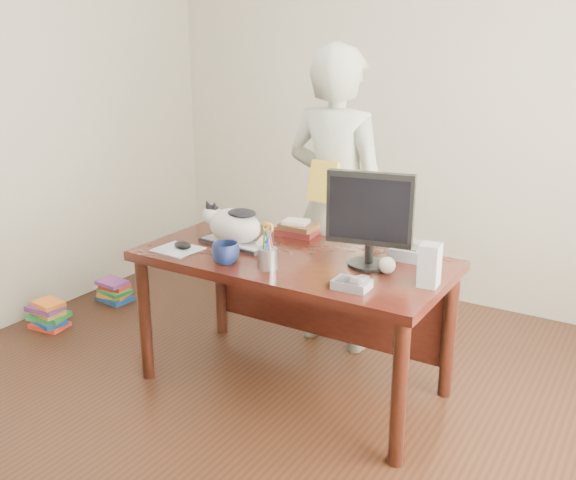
# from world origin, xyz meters

# --- Properties ---
(room) EXTENTS (4.50, 4.50, 4.50)m
(room) POSITION_xyz_m (0.00, 0.00, 1.35)
(room) COLOR black
(room) RESTS_ON ground
(desk) EXTENTS (1.60, 0.80, 0.75)m
(desk) POSITION_xyz_m (0.00, 0.68, 0.60)
(desk) COLOR black
(desk) RESTS_ON ground
(keyboard) EXTENTS (0.42, 0.20, 0.02)m
(keyboard) POSITION_xyz_m (-0.36, 0.59, 0.76)
(keyboard) COLOR black
(keyboard) RESTS_ON desk
(cat) EXTENTS (0.40, 0.22, 0.23)m
(cat) POSITION_xyz_m (-0.37, 0.59, 0.87)
(cat) COLOR silver
(cat) RESTS_ON keyboard
(monitor) EXTENTS (0.42, 0.24, 0.47)m
(monitor) POSITION_xyz_m (0.40, 0.65, 1.02)
(monitor) COLOR black
(monitor) RESTS_ON desk
(pen_cup) EXTENTS (0.12, 0.12, 0.24)m
(pen_cup) POSITION_xyz_m (-0.01, 0.37, 0.82)
(pen_cup) COLOR gray
(pen_cup) RESTS_ON desk
(mousepad) EXTENTS (0.23, 0.21, 0.01)m
(mousepad) POSITION_xyz_m (-0.57, 0.37, 0.75)
(mousepad) COLOR #B2B9BF
(mousepad) RESTS_ON desk
(mouse) EXTENTS (0.11, 0.07, 0.04)m
(mouse) POSITION_xyz_m (-0.55, 0.39, 0.77)
(mouse) COLOR black
(mouse) RESTS_ON mousepad
(coffee_mug) EXTENTS (0.17, 0.17, 0.11)m
(coffee_mug) POSITION_xyz_m (-0.22, 0.33, 0.80)
(coffee_mug) COLOR #0E1638
(coffee_mug) RESTS_ON desk
(phone) EXTENTS (0.17, 0.14, 0.07)m
(phone) POSITION_xyz_m (0.46, 0.35, 0.77)
(phone) COLOR slate
(phone) RESTS_ON desk
(speaker) EXTENTS (0.09, 0.10, 0.20)m
(speaker) POSITION_xyz_m (0.73, 0.57, 0.85)
(speaker) COLOR #939396
(speaker) RESTS_ON desk
(baseball) EXTENTS (0.08, 0.08, 0.08)m
(baseball) POSITION_xyz_m (0.51, 0.62, 0.79)
(baseball) COLOR beige
(baseball) RESTS_ON desk
(book_stack) EXTENTS (0.24, 0.18, 0.08)m
(book_stack) POSITION_xyz_m (-0.17, 0.94, 0.79)
(book_stack) COLOR #501515
(book_stack) RESTS_ON desk
(calculator) EXTENTS (0.18, 0.23, 0.07)m
(calculator) POSITION_xyz_m (0.52, 0.90, 0.78)
(calculator) COLOR slate
(calculator) RESTS_ON desk
(person) EXTENTS (0.68, 0.47, 1.80)m
(person) POSITION_xyz_m (-0.07, 1.21, 0.90)
(person) COLOR silver
(person) RESTS_ON ground
(held_book) EXTENTS (0.18, 0.11, 0.24)m
(held_book) POSITION_xyz_m (-0.07, 1.04, 1.05)
(held_book) COLOR gold
(held_book) RESTS_ON person
(book_pile_a) EXTENTS (0.27, 0.22, 0.18)m
(book_pile_a) POSITION_xyz_m (-1.75, 0.40, 0.09)
(book_pile_a) COLOR red
(book_pile_a) RESTS_ON ground
(book_pile_b) EXTENTS (0.26, 0.20, 0.15)m
(book_pile_b) POSITION_xyz_m (-1.72, 0.95, 0.07)
(book_pile_b) COLOR navy
(book_pile_b) RESTS_ON ground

